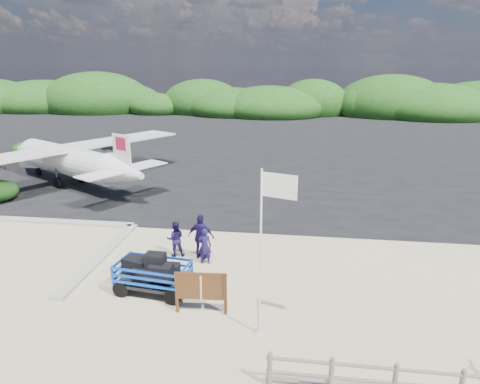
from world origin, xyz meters
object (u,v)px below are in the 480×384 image
Objects in this scene: flagpole at (259,333)px; crew_a at (205,246)px; signboard at (202,313)px; crew_c at (201,237)px; baggage_cart at (154,292)px; crew_b at (175,239)px; aircraft_large at (431,152)px.

flagpole reaches higher than crew_a.
crew_a reaches higher than signboard.
baggage_cart is at bearing 76.01° from crew_c.
crew_b is 30.06m from aircraft_large.
aircraft_large is at bearing 66.09° from flagpole.
crew_a is at bearing 120.88° from flagpole.
baggage_cart is 1.52× the size of signboard.
crew_c is (-0.24, 0.43, 0.20)m from crew_a.
aircraft_large is (15.10, 28.78, 0.00)m from signboard.
crew_a is 0.98× the size of crew_b.
baggage_cart is 2.22m from signboard.
crew_a reaches higher than baggage_cart.
aircraft_large reaches higher than baggage_cart.
crew_c is (1.12, -0.09, 0.19)m from crew_b.
baggage_cart is at bearing 154.46° from flagpole.
aircraft_large is (15.76, 25.23, -0.76)m from crew_a.
crew_c is (-0.90, 3.99, 0.96)m from signboard.
signboard is (-1.97, 0.83, 0.00)m from flagpole.
crew_c is at bearing 120.71° from flagpole.
flagpole is 6.37m from crew_b.
crew_a is at bearing 141.63° from crew_b.
aircraft_large reaches higher than crew_a.
signboard is at bearing 157.11° from flagpole.
baggage_cart is 3.28m from crew_c.
flagpole is at bearing 111.72° from crew_b.
crew_a is 1.46m from crew_b.
crew_c is 0.11× the size of aircraft_large.
crew_b is (-0.06, 3.04, 0.77)m from baggage_cart.
aircraft_large is at bearing -131.30° from crew_a.
crew_c is (-2.86, 4.82, 0.96)m from flagpole.
crew_a is (-2.62, 4.39, 0.76)m from flagpole.
flagpole is 0.30× the size of aircraft_large.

